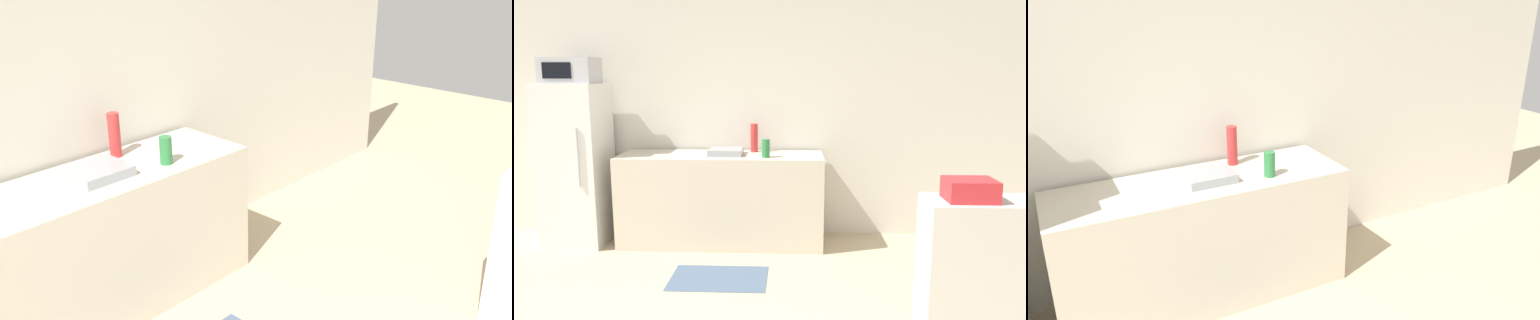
# 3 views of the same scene
# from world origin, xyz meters

# --- Properties ---
(wall_back) EXTENTS (8.00, 0.06, 2.60)m
(wall_back) POSITION_xyz_m (0.00, 3.19, 1.30)
(wall_back) COLOR silver
(wall_back) RESTS_ON ground_plane
(counter) EXTENTS (2.00, 0.63, 0.90)m
(counter) POSITION_xyz_m (0.35, 2.81, 0.45)
(counter) COLOR beige
(counter) RESTS_ON ground_plane
(sink_basin) EXTENTS (0.33, 0.31, 0.06)m
(sink_basin) POSITION_xyz_m (0.40, 2.80, 0.93)
(sink_basin) COLOR #9EA3A8
(sink_basin) RESTS_ON counter
(bottle_tall) EXTENTS (0.08, 0.08, 0.29)m
(bottle_tall) POSITION_xyz_m (0.66, 2.99, 1.05)
(bottle_tall) COLOR red
(bottle_tall) RESTS_ON counter
(bottle_short) EXTENTS (0.08, 0.08, 0.17)m
(bottle_short) POSITION_xyz_m (0.79, 2.66, 0.99)
(bottle_short) COLOR #2D7F42
(bottle_short) RESTS_ON counter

